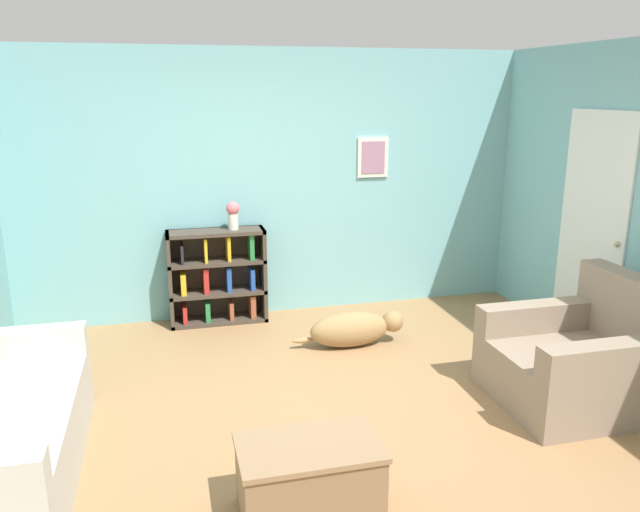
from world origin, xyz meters
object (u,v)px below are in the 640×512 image
(bookshelf, at_px, (218,277))
(recliner_chair, at_px, (581,360))
(coffee_table, at_px, (309,477))
(dog, at_px, (353,329))
(vase, at_px, (233,214))

(bookshelf, relative_size, recliner_chair, 0.87)
(coffee_table, height_order, dog, coffee_table)
(recliner_chair, bearing_deg, dog, 133.57)
(recliner_chair, height_order, coffee_table, recliner_chair)
(bookshelf, height_order, vase, vase)
(bookshelf, distance_m, dog, 1.46)
(bookshelf, xyz_separation_m, coffee_table, (0.20, -3.04, -0.23))
(bookshelf, height_order, dog, bookshelf)
(bookshelf, height_order, coffee_table, bookshelf)
(coffee_table, xyz_separation_m, vase, (-0.03, 3.02, 0.85))
(coffee_table, relative_size, vase, 2.81)
(bookshelf, bearing_deg, dog, -39.90)
(recliner_chair, bearing_deg, coffee_table, -161.01)
(bookshelf, distance_m, vase, 0.64)
(coffee_table, bearing_deg, vase, 90.61)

